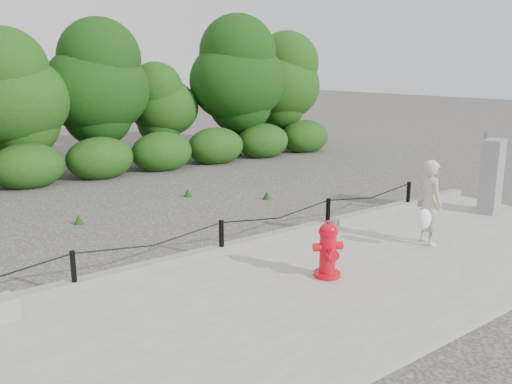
{
  "coord_description": "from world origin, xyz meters",
  "views": [
    {
      "loc": [
        -4.8,
        -7.23,
        3.21
      ],
      "look_at": [
        0.88,
        0.2,
        1.0
      ],
      "focal_mm": 38.0,
      "sensor_mm": 36.0,
      "label": 1
    }
  ],
  "objects": [
    {
      "name": "ground",
      "position": [
        0.0,
        0.0,
        0.0
      ],
      "size": [
        90.0,
        90.0,
        0.0
      ],
      "primitive_type": "plane",
      "color": "#2D2B28",
      "rests_on": "ground"
    },
    {
      "name": "sidewalk",
      "position": [
        0.0,
        -2.0,
        0.04
      ],
      "size": [
        14.0,
        4.0,
        0.08
      ],
      "primitive_type": "cube",
      "color": "gray",
      "rests_on": "ground"
    },
    {
      "name": "curb",
      "position": [
        0.0,
        0.05,
        0.15
      ],
      "size": [
        14.0,
        0.22,
        0.14
      ],
      "primitive_type": "cube",
      "color": "slate",
      "rests_on": "sidewalk"
    },
    {
      "name": "chain_barrier",
      "position": [
        0.0,
        0.0,
        0.46
      ],
      "size": [
        10.06,
        0.06,
        0.6
      ],
      "color": "black",
      "rests_on": "sidewalk"
    },
    {
      "name": "treeline",
      "position": [
        0.86,
        8.93,
        2.59
      ],
      "size": [
        20.39,
        3.85,
        4.79
      ],
      "color": "black",
      "rests_on": "ground"
    },
    {
      "name": "fire_hydrant",
      "position": [
        0.72,
        -1.79,
        0.5
      ],
      "size": [
        0.54,
        0.54,
        0.88
      ],
      "rotation": [
        0.0,
        0.0,
        -0.41
      ],
      "color": "#BD0715",
      "rests_on": "sidewalk"
    },
    {
      "name": "pedestrian",
      "position": [
        3.23,
        -1.76,
        0.83
      ],
      "size": [
        0.75,
        0.64,
        1.52
      ],
      "rotation": [
        0.0,
        0.0,
        1.23
      ],
      "color": "#ABA993",
      "rests_on": "sidewalk"
    },
    {
      "name": "utility_cabinet",
      "position": [
        6.12,
        -1.27,
        0.88
      ],
      "size": [
        0.67,
        0.51,
        1.75
      ],
      "rotation": [
        0.0,
        0.0,
        0.27
      ],
      "color": "gray",
      "rests_on": "sidewalk"
    }
  ]
}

